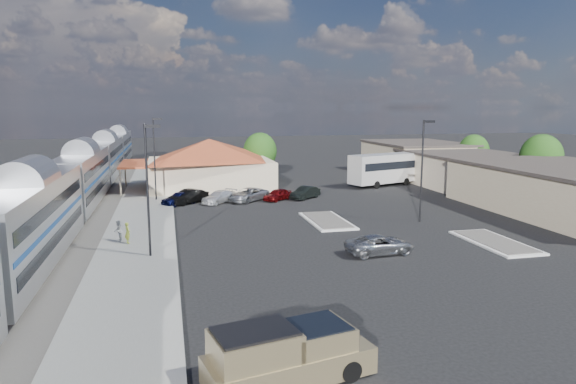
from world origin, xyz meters
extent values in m
plane|color=black|center=(0.00, 0.00, 0.00)|extent=(280.00, 280.00, 0.00)
cube|color=#4C4944|center=(-21.00, 8.00, 0.06)|extent=(16.00, 100.00, 0.12)
cube|color=gray|center=(-12.00, 6.00, 0.09)|extent=(5.50, 92.00, 0.18)
cube|color=silver|center=(-18.00, -7.02, 3.05)|extent=(3.00, 20.00, 5.00)
cube|color=black|center=(-18.00, -7.02, 0.30)|extent=(2.20, 16.00, 0.60)
cube|color=silver|center=(-18.00, 13.98, 3.05)|extent=(3.00, 20.00, 5.00)
cube|color=black|center=(-18.00, 13.98, 0.30)|extent=(2.20, 16.00, 0.60)
cube|color=silver|center=(-18.00, 34.98, 3.05)|extent=(3.00, 20.00, 5.00)
cube|color=black|center=(-18.00, 34.98, 0.30)|extent=(2.20, 16.00, 0.60)
cube|color=silver|center=(-18.00, 55.98, 3.05)|extent=(3.00, 20.00, 5.00)
cube|color=black|center=(-18.00, 55.98, 0.30)|extent=(2.20, 16.00, 0.60)
cylinder|color=black|center=(-24.00, 19.81, 2.10)|extent=(2.80, 14.00, 2.80)
cube|color=black|center=(-24.00, 19.81, 0.30)|extent=(2.20, 12.00, 0.60)
cube|color=#C7B591|center=(-4.50, 24.00, 1.80)|extent=(15.00, 12.00, 3.60)
pyramid|color=#993B21|center=(-4.50, 24.00, 4.90)|extent=(15.30, 12.24, 2.60)
cube|color=#993B21|center=(-13.60, 24.00, 3.30)|extent=(3.20, 9.60, 0.25)
cube|color=#C6B28C|center=(28.00, 0.00, 2.10)|extent=(14.00, 22.00, 4.20)
cube|color=#3F3833|center=(28.00, 0.00, 4.35)|extent=(14.40, 22.40, 0.30)
cube|color=#C6B28C|center=(28.00, 18.00, 2.00)|extent=(12.00, 18.00, 4.00)
cube|color=#3F3833|center=(28.00, 18.00, 4.15)|extent=(12.40, 18.40, 0.30)
cube|color=#C6B28C|center=(28.00, 32.00, 2.25)|extent=(12.00, 16.00, 4.50)
cube|color=#3F3833|center=(28.00, 32.00, 4.65)|extent=(12.40, 16.40, 0.30)
cube|color=silver|center=(4.00, 2.00, 0.07)|extent=(3.30, 7.50, 0.15)
cube|color=#4C4944|center=(4.00, 2.00, 0.16)|extent=(2.70, 6.90, 0.10)
cube|color=silver|center=(14.00, -8.00, 0.07)|extent=(3.30, 7.50, 0.15)
cube|color=#4C4944|center=(14.00, -8.00, 0.16)|extent=(2.70, 6.90, 0.10)
cylinder|color=black|center=(-11.00, -6.00, 4.50)|extent=(0.16, 0.16, 9.00)
cube|color=black|center=(-10.50, -6.00, 8.85)|extent=(1.00, 0.25, 0.22)
cylinder|color=black|center=(-11.00, 16.00, 4.50)|extent=(0.16, 0.16, 9.00)
cube|color=black|center=(-10.50, 16.00, 8.85)|extent=(1.00, 0.25, 0.22)
cylinder|color=black|center=(12.00, 0.00, 4.50)|extent=(0.16, 0.16, 9.00)
cube|color=black|center=(12.50, 0.00, 8.85)|extent=(1.00, 0.25, 0.22)
cylinder|color=#382314|center=(34.00, 12.00, 1.43)|extent=(0.30, 0.30, 2.86)
ellipsoid|color=#194313|center=(34.00, 12.00, 4.23)|extent=(4.94, 4.94, 5.46)
cylinder|color=#382314|center=(34.00, 26.00, 1.28)|extent=(0.30, 0.30, 2.55)
ellipsoid|color=#194313|center=(34.00, 26.00, 3.77)|extent=(4.41, 4.41, 4.87)
cylinder|color=#382314|center=(3.00, 30.00, 1.36)|extent=(0.30, 0.30, 2.73)
ellipsoid|color=#194313|center=(3.00, 30.00, 4.03)|extent=(4.71, 4.71, 5.21)
cube|color=tan|center=(-5.51, -23.45, 0.63)|extent=(6.62, 3.57, 1.03)
cube|color=tan|center=(-5.51, -23.45, 1.43)|extent=(2.79, 2.63, 1.08)
cube|color=tan|center=(-5.51, -23.45, 1.54)|extent=(3.40, 2.76, 1.25)
cylinder|color=black|center=(-3.33, -24.03, 0.41)|extent=(0.87, 0.49, 0.82)
cylinder|color=black|center=(-3.77, -22.02, 0.41)|extent=(0.87, 0.49, 0.82)
cylinder|color=black|center=(-7.69, -22.88, 0.41)|extent=(0.87, 0.49, 0.82)
imported|color=#95989C|center=(4.48, -8.60, 0.67)|extent=(4.99, 2.61, 1.34)
cube|color=silver|center=(19.00, 21.17, 2.30)|extent=(13.03, 6.89, 3.64)
cube|color=black|center=(19.00, 21.17, 2.74)|extent=(12.07, 6.59, 0.96)
cylinder|color=black|center=(23.65, 21.48, 0.48)|extent=(1.01, 0.62, 0.96)
cylinder|color=black|center=(22.82, 23.84, 0.48)|extent=(1.01, 0.62, 0.96)
cylinder|color=black|center=(15.79, 18.71, 0.48)|extent=(1.01, 0.62, 0.96)
cylinder|color=black|center=(14.95, 21.07, 0.48)|extent=(1.01, 0.62, 0.96)
imported|color=#CDDC45|center=(-12.70, -2.32, 0.97)|extent=(0.57, 0.67, 1.57)
imported|color=silver|center=(-13.41, -1.62, 0.99)|extent=(0.66, 0.82, 1.61)
imported|color=#0C103D|center=(-8.50, 13.39, 0.70)|extent=(4.31, 3.78, 1.41)
imported|color=black|center=(-7.65, 13.69, 0.75)|extent=(4.57, 4.10, 1.51)
imported|color=silver|center=(-4.45, 13.39, 0.65)|extent=(4.47, 4.40, 1.29)
imported|color=gray|center=(-1.25, 13.69, 0.71)|extent=(5.41, 5.16, 1.42)
imported|color=maroon|center=(1.95, 13.39, 0.65)|extent=(3.87, 3.62, 1.29)
imported|color=black|center=(5.15, 13.69, 0.68)|extent=(4.10, 3.78, 1.37)
camera|label=1|loc=(-9.63, -40.67, 10.04)|focal=32.00mm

